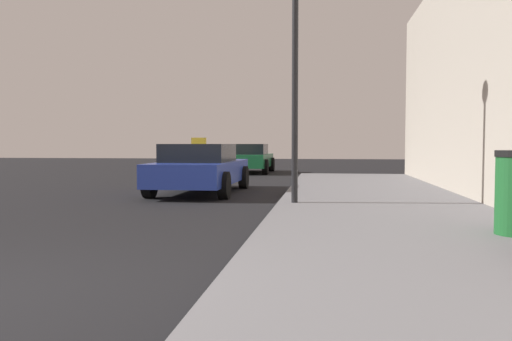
% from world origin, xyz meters
% --- Properties ---
extents(sidewalk, '(4.00, 32.00, 0.15)m').
position_xyz_m(sidewalk, '(4.00, 0.00, 0.07)').
color(sidewalk, slate).
rests_on(sidewalk, ground_plane).
extents(street_lamp, '(0.36, 0.36, 4.58)m').
position_xyz_m(street_lamp, '(2.32, 6.12, 3.26)').
color(street_lamp, black).
rests_on(street_lamp, sidewalk).
extents(car_blue, '(2.00, 4.46, 1.43)m').
position_xyz_m(car_blue, '(-0.28, 9.23, 0.65)').
color(car_blue, '#233899').
rests_on(car_blue, ground_plane).
extents(car_green, '(1.97, 4.03, 1.27)m').
position_xyz_m(car_green, '(-0.42, 18.69, 0.64)').
color(car_green, '#196638').
rests_on(car_green, ground_plane).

